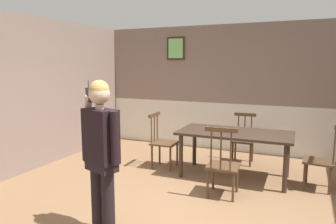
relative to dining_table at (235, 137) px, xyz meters
name	(u,v)px	position (x,y,z in m)	size (l,w,h in m)	color
ground_plane	(191,211)	(-0.24, -1.46, -0.68)	(7.02, 7.02, 0.00)	#846042
room_back_partition	(241,91)	(-0.24, 1.66, 0.62)	(6.38, 0.17, 2.71)	gray
room_left_partition	(8,96)	(-3.42, -1.47, 0.67)	(0.13, 6.25, 2.71)	gray
dining_table	(235,137)	(0.00, 0.00, 0.00)	(1.84, 0.94, 0.77)	#38281E
chair_near_window	(243,139)	(-0.01, 0.84, -0.22)	(0.43, 0.43, 0.94)	#513823
chair_by_doorway	(163,141)	(-1.30, -0.02, -0.20)	(0.46, 0.46, 0.99)	#513823
chair_at_table_head	(322,159)	(1.31, 0.02, -0.21)	(0.46, 0.46, 1.03)	#513823
chair_opposite_corner	(223,164)	(0.01, -0.85, -0.21)	(0.47, 0.47, 1.03)	#513823
person_figure	(101,148)	(-0.94, -2.36, 0.30)	(0.54, 0.33, 1.71)	black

